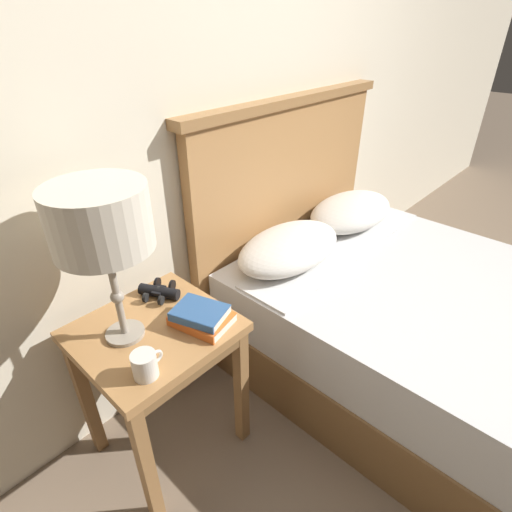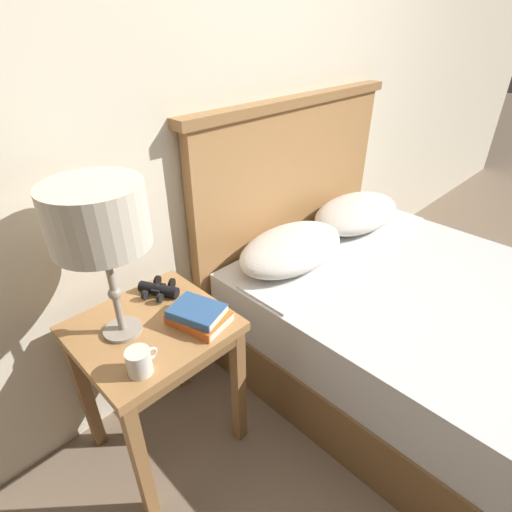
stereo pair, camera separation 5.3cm
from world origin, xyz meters
TOP-DOWN VIEW (x-y plane):
  - ground_plane at (0.00, 0.00)m, footprint 20.00×20.00m
  - wall_back at (0.00, 0.99)m, footprint 8.00×0.06m
  - nightstand at (-0.66, 0.67)m, footprint 0.52×0.48m
  - bed at (0.40, 0.04)m, footprint 1.41×1.99m
  - table_lamp at (-0.75, 0.71)m, footprint 0.29×0.29m
  - book_on_nightstand at (-0.53, 0.56)m, footprint 0.19×0.23m
  - book_stacked_on_top at (-0.54, 0.56)m, footprint 0.18×0.21m
  - binoculars_pair at (-0.54, 0.80)m, footprint 0.16×0.16m
  - coffee_mug at (-0.80, 0.50)m, footprint 0.10×0.08m

SIDE VIEW (x-z plane):
  - ground_plane at x=0.00m, z-range 0.00..0.00m
  - bed at x=0.40m, z-range -0.31..0.94m
  - nightstand at x=-0.66m, z-range 0.22..0.86m
  - book_on_nightstand at x=-0.53m, z-range 0.64..0.67m
  - binoculars_pair at x=-0.54m, z-range 0.64..0.69m
  - coffee_mug at x=-0.80m, z-range 0.64..0.73m
  - book_stacked_on_top at x=-0.54m, z-range 0.67..0.70m
  - table_lamp at x=-0.75m, z-range 0.80..1.34m
  - wall_back at x=0.00m, z-range 0.00..2.60m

